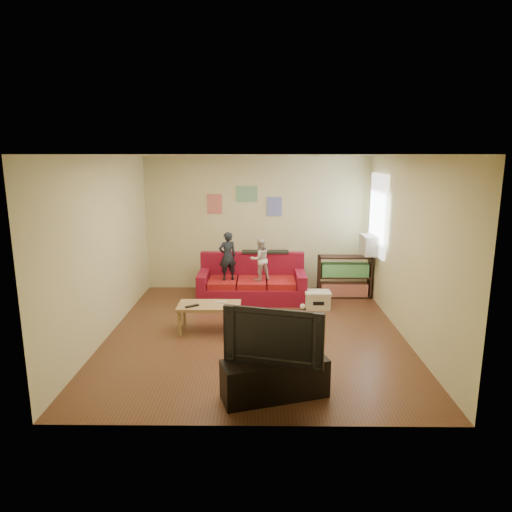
{
  "coord_description": "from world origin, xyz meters",
  "views": [
    {
      "loc": [
        0.08,
        -6.66,
        2.68
      ],
      "look_at": [
        0.0,
        0.8,
        1.05
      ],
      "focal_mm": 32.0,
      "sensor_mm": 36.0,
      "label": 1
    }
  ],
  "objects_px": {
    "child_a": "(228,256)",
    "child_b": "(260,259)",
    "coffee_table": "(209,308)",
    "file_box": "(317,300)",
    "tv_stand": "(275,379)",
    "sofa": "(252,284)",
    "bookshelf": "(344,279)",
    "television": "(275,333)"
  },
  "relations": [
    {
      "from": "bookshelf",
      "to": "tv_stand",
      "type": "height_order",
      "value": "bookshelf"
    },
    {
      "from": "bookshelf",
      "to": "tv_stand",
      "type": "relative_size",
      "value": 0.85
    },
    {
      "from": "child_a",
      "to": "file_box",
      "type": "bearing_deg",
      "value": 145.05
    },
    {
      "from": "sofa",
      "to": "file_box",
      "type": "bearing_deg",
      "value": -24.22
    },
    {
      "from": "sofa",
      "to": "child_b",
      "type": "distance_m",
      "value": 0.57
    },
    {
      "from": "child_a",
      "to": "child_b",
      "type": "xyz_separation_m",
      "value": [
        0.6,
        0.0,
        -0.06
      ]
    },
    {
      "from": "sofa",
      "to": "coffee_table",
      "type": "xyz_separation_m",
      "value": [
        -0.64,
        -1.65,
        0.08
      ]
    },
    {
      "from": "file_box",
      "to": "child_a",
      "type": "bearing_deg",
      "value": 167.44
    },
    {
      "from": "child_b",
      "to": "bookshelf",
      "type": "relative_size",
      "value": 0.78
    },
    {
      "from": "sofa",
      "to": "coffee_table",
      "type": "bearing_deg",
      "value": -111.09
    },
    {
      "from": "television",
      "to": "tv_stand",
      "type": "bearing_deg",
      "value": 0.0
    },
    {
      "from": "sofa",
      "to": "tv_stand",
      "type": "distance_m",
      "value": 3.67
    },
    {
      "from": "child_a",
      "to": "bookshelf",
      "type": "xyz_separation_m",
      "value": [
        2.23,
        0.33,
        -0.52
      ]
    },
    {
      "from": "coffee_table",
      "to": "bookshelf",
      "type": "xyz_separation_m",
      "value": [
        2.42,
        1.81,
        -0.01
      ]
    },
    {
      "from": "tv_stand",
      "to": "child_a",
      "type": "bearing_deg",
      "value": 85.38
    },
    {
      "from": "sofa",
      "to": "bookshelf",
      "type": "bearing_deg",
      "value": 5.19
    },
    {
      "from": "sofa",
      "to": "child_a",
      "type": "relative_size",
      "value": 2.21
    },
    {
      "from": "file_box",
      "to": "tv_stand",
      "type": "bearing_deg",
      "value": -105.45
    },
    {
      "from": "sofa",
      "to": "coffee_table",
      "type": "distance_m",
      "value": 1.77
    },
    {
      "from": "child_b",
      "to": "television",
      "type": "xyz_separation_m",
      "value": [
        0.18,
        -3.49,
        -0.05
      ]
    },
    {
      "from": "sofa",
      "to": "file_box",
      "type": "distance_m",
      "value": 1.31
    },
    {
      "from": "file_box",
      "to": "coffee_table",
      "type": "bearing_deg",
      "value": -148.51
    },
    {
      "from": "coffee_table",
      "to": "file_box",
      "type": "relative_size",
      "value": 2.14
    },
    {
      "from": "child_b",
      "to": "television",
      "type": "bearing_deg",
      "value": 67.94
    },
    {
      "from": "bookshelf",
      "to": "file_box",
      "type": "height_order",
      "value": "bookshelf"
    },
    {
      "from": "child_a",
      "to": "child_b",
      "type": "distance_m",
      "value": 0.6
    },
    {
      "from": "child_b",
      "to": "coffee_table",
      "type": "xyz_separation_m",
      "value": [
        -0.78,
        -1.48,
        -0.45
      ]
    },
    {
      "from": "sofa",
      "to": "tv_stand",
      "type": "bearing_deg",
      "value": -84.95
    },
    {
      "from": "sofa",
      "to": "child_b",
      "type": "xyz_separation_m",
      "value": [
        0.15,
        -0.17,
        0.52
      ]
    },
    {
      "from": "coffee_table",
      "to": "file_box",
      "type": "distance_m",
      "value": 2.15
    },
    {
      "from": "child_a",
      "to": "file_box",
      "type": "xyz_separation_m",
      "value": [
        1.64,
        -0.36,
        -0.72
      ]
    },
    {
      "from": "television",
      "to": "bookshelf",
      "type": "bearing_deg",
      "value": 83.56
    },
    {
      "from": "child_b",
      "to": "tv_stand",
      "type": "relative_size",
      "value": 0.67
    },
    {
      "from": "coffee_table",
      "to": "child_b",
      "type": "bearing_deg",
      "value": 62.11
    },
    {
      "from": "child_a",
      "to": "bookshelf",
      "type": "bearing_deg",
      "value": 166.03
    },
    {
      "from": "bookshelf",
      "to": "child_a",
      "type": "bearing_deg",
      "value": -171.58
    },
    {
      "from": "bookshelf",
      "to": "coffee_table",
      "type": "bearing_deg",
      "value": -143.16
    },
    {
      "from": "child_b",
      "to": "coffee_table",
      "type": "height_order",
      "value": "child_b"
    },
    {
      "from": "bookshelf",
      "to": "tv_stand",
      "type": "distance_m",
      "value": 4.09
    },
    {
      "from": "sofa",
      "to": "file_box",
      "type": "relative_size",
      "value": 4.43
    },
    {
      "from": "child_b",
      "to": "coffee_table",
      "type": "distance_m",
      "value": 1.73
    },
    {
      "from": "child_b",
      "to": "tv_stand",
      "type": "bearing_deg",
      "value": 67.94
    }
  ]
}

